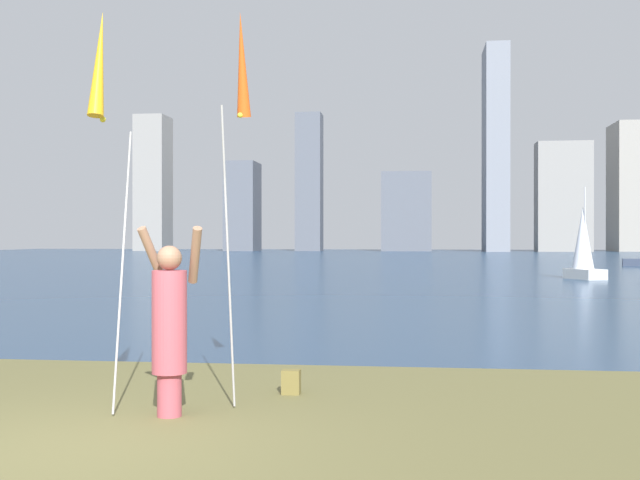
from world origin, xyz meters
The scene contains 13 objects.
ground centered at (0.00, 50.95, -0.06)m, with size 120.00×138.00×0.12m.
person centered at (0.51, 1.41, 0.96)m, with size 0.72×0.53×1.96m.
kite_flag_left centered at (-0.06, 1.01, 3.43)m, with size 0.16×1.05×4.08m.
kite_flag_right centered at (1.09, 2.20, 3.65)m, with size 0.16×1.14×4.35m.
bag centered at (1.57, 2.70, 0.14)m, with size 0.21×0.16×0.29m.
sailboat_0 centered at (10.37, 30.18, 1.44)m, with size 1.68×2.15×4.10m.
skyline_tower_0 centered at (-34.37, 103.29, 9.56)m, with size 4.23×5.13×19.12m.
skyline_tower_1 centered at (-21.50, 103.73, 6.23)m, with size 4.22×6.13×12.46m.
skyline_tower_2 centered at (-12.07, 104.13, 9.60)m, with size 3.52×3.88×19.20m.
skyline_tower_3 centered at (1.46, 105.25, 5.44)m, with size 6.81×6.22×10.89m.
skyline_tower_4 centered at (13.40, 103.21, 13.74)m, with size 3.07×7.87×27.48m.
skyline_tower_5 centered at (22.21, 102.79, 7.27)m, with size 7.08×3.93×14.55m.
skyline_tower_6 centered at (32.95, 106.79, 8.71)m, with size 7.03×7.61×17.43m.
Camera 1 is at (3.06, -6.57, 1.84)m, focal length 44.90 mm.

